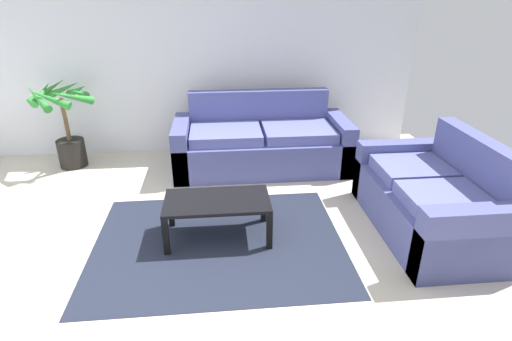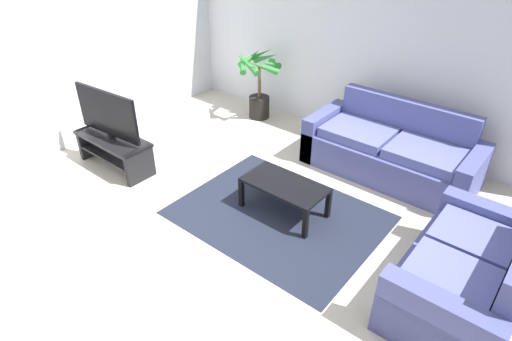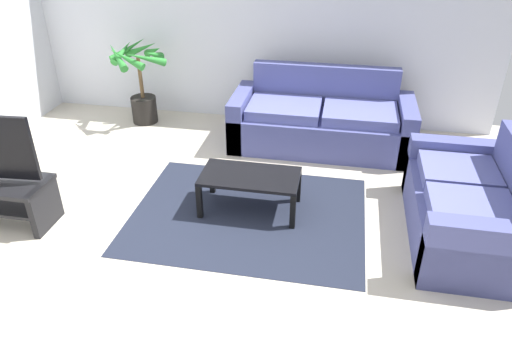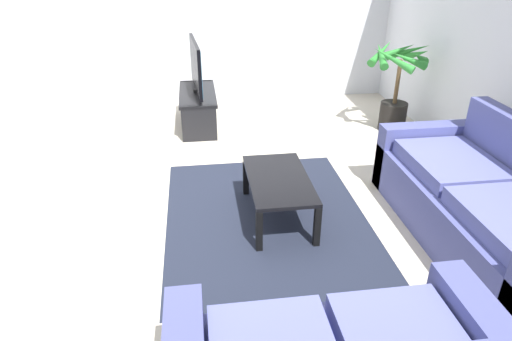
{
  "view_description": "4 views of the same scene",
  "coord_description": "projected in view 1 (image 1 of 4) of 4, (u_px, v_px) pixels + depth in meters",
  "views": [
    {
      "loc": [
        1.74,
        -2.71,
        3.36
      ],
      "look_at": [
        0.55,
        0.41,
        0.42
      ],
      "focal_mm": 27.87,
      "sensor_mm": 36.0,
      "label": 1
    },
    {
      "loc": [
        1.46,
        -2.73,
        3.2
      ],
      "look_at": [
        0.6,
        0.84,
        0.52
      ],
      "focal_mm": 27.24,
      "sensor_mm": 36.0,
      "label": 2
    },
    {
      "loc": [
        2.83,
        -2.58,
        2.1
      ],
      "look_at": [
        0.15,
        0.73,
        0.59
      ],
      "focal_mm": 40.63,
      "sensor_mm": 36.0,
      "label": 3
    },
    {
      "loc": [
        3.33,
        1.04,
        2.03
      ],
      "look_at": [
        0.64,
        0.48,
        0.61
      ],
      "focal_mm": 40.3,
      "sensor_mm": 36.0,
      "label": 4
    }
  ],
  "objects": [
    {
      "name": "ground_plane",
      "position": [
        199.0,
        294.0,
        4.58
      ],
      "size": [
        6.6,
        6.6,
        0.0
      ],
      "primitive_type": "plane",
      "color": "#B2B2B7"
    },
    {
      "name": "wall_back",
      "position": [
        284.0,
        90.0,
        5.8
      ],
      "size": [
        6.0,
        0.06,
        2.7
      ],
      "primitive_type": "cube",
      "color": "silver",
      "rests_on": "ground"
    },
    {
      "name": "couch_main",
      "position": [
        324.0,
        188.0,
        5.75
      ],
      "size": [
        2.06,
        0.9,
        0.9
      ],
      "color": "#3F6B4C",
      "rests_on": "ground"
    },
    {
      "name": "couch_loveseat",
      "position": [
        414.0,
        306.0,
        4.05
      ],
      "size": [
        0.9,
        1.68,
        0.9
      ],
      "color": "#3F6B4C",
      "rests_on": "ground"
    },
    {
      "name": "tv_stand",
      "position": [
        35.0,
        243.0,
        4.84
      ],
      "size": [
        1.1,
        0.45,
        0.43
      ],
      "color": "black",
      "rests_on": "ground"
    },
    {
      "name": "tv",
      "position": [
        22.0,
        213.0,
        4.56
      ],
      "size": [
        0.9,
        0.12,
        0.55
      ],
      "color": "black",
      "rests_on": "tv_stand"
    },
    {
      "name": "coffee_table",
      "position": [
        253.0,
        275.0,
        4.36
      ],
      "size": [
        1.0,
        0.52,
        0.37
      ],
      "color": "black",
      "rests_on": "ground"
    },
    {
      "name": "potted_palm",
      "position": [
        198.0,
        146.0,
        6.42
      ],
      "size": [
        0.7,
        0.69,
        1.19
      ],
      "color": "black",
      "rests_on": "ground"
    },
    {
      "name": "ottoman",
      "position": [
        73.0,
        347.0,
        3.75
      ],
      "size": [
        0.67,
        0.67,
        0.47
      ],
      "color": "black",
      "rests_on": "ground"
    }
  ]
}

